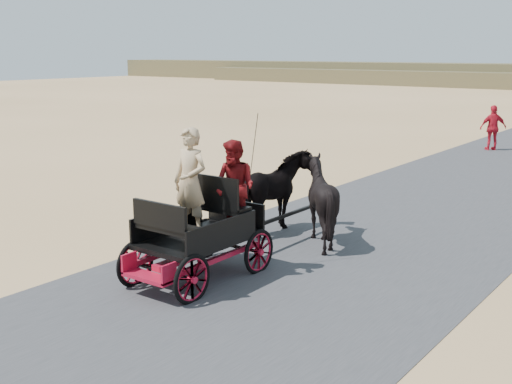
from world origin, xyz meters
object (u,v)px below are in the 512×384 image
Objects in this scene: horse_right at (321,201)px; pedestrian at (493,128)px; horse_left at (275,194)px; carriage at (199,258)px.

pedestrian is at bearing -86.01° from horse_right.
horse_right is at bearing 54.77° from pedestrian.
horse_left is 1.10m from horse_right.
pedestrian is (-1.00, 14.39, 0.01)m from horse_right.
carriage is 1.41× the size of horse_right.
horse_right is at bearing 79.61° from carriage.
carriage is at bearing 52.27° from pedestrian.
carriage is 1.20× the size of horse_left.
horse_left is 1.16× the size of pedestrian.
horse_right reaches higher than carriage.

